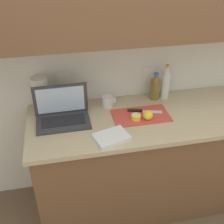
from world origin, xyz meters
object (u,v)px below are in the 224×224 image
Objects in this scene: lemon_whole_beside at (148,115)px; measuring_cup at (108,101)px; cutting_board at (141,115)px; bottle_green_soda at (166,83)px; bottle_oil_tall at (155,87)px; paper_towel_roll at (41,94)px; knife at (139,111)px; laptop at (62,113)px; lemon_half_cut at (136,117)px.

measuring_cup is at bearing 135.11° from lemon_whole_beside.
cutting_board is 5.86× the size of lemon_whole_beside.
cutting_board is 0.37m from bottle_green_soda.
bottle_oil_tall is 0.85× the size of paper_towel_roll.
knife is 0.74m from paper_towel_roll.
laptop is 0.93× the size of cutting_board.
lemon_whole_beside is at bearing -58.62° from knife.
measuring_cup is (-0.48, -0.04, -0.09)m from bottle_green_soda.
lemon_half_cut is 0.36m from bottle_oil_tall.
measuring_cup is at bearing -6.18° from paper_towel_roll.
lemon_whole_beside is 0.38m from bottle_green_soda.
knife is at bearing -32.74° from measuring_cup.
bottle_green_soda reaches higher than lemon_whole_beside.
bottle_green_soda is at bearing 10.35° from laptop.
lemon_whole_beside is 0.33m from bottle_oil_tall.
paper_towel_roll is (-0.71, 0.24, 0.13)m from cutting_board.
laptop is at bearing -167.94° from knife.
bottle_oil_tall is (0.18, 0.23, 0.10)m from cutting_board.
bottle_green_soda reaches higher than cutting_board.
paper_towel_roll reaches higher than cutting_board.
cutting_board is 0.07m from lemon_half_cut.
knife is (0.56, -0.02, -0.04)m from laptop.
lemon_whole_beside is at bearing -12.66° from laptop.
laptop is at bearing 168.04° from lemon_whole_beside.
laptop is 0.37m from measuring_cup.
lemon_whole_beside is (0.03, -0.06, 0.04)m from cutting_board.
lemon_half_cut is at bearing -23.20° from paper_towel_roll.
bottle_green_soda is at bearing 5.09° from measuring_cup.
laptop is at bearing -168.95° from bottle_green_soda.
bottle_green_soda is 0.49m from measuring_cup.
lemon_whole_beside is (0.08, -0.02, 0.02)m from lemon_half_cut.
lemon_whole_beside is 0.35m from measuring_cup.
bottle_oil_tall is 0.89m from paper_towel_roll.
knife is 3.68× the size of lemon_half_cut.
cutting_board is 0.76m from paper_towel_roll.
cutting_board is at bearing -7.25° from laptop.
measuring_cup is (-0.16, 0.23, 0.02)m from lemon_half_cut.
knife is (-0.00, 0.05, 0.01)m from cutting_board.
bottle_green_soda reaches higher than measuring_cup.
paper_towel_roll is at bearing 178.69° from knife.
lemon_whole_beside is at bearing -128.64° from bottle_green_soda.
bottle_oil_tall reaches higher than measuring_cup.
cutting_board is 1.56× the size of paper_towel_roll.
knife is 0.90× the size of bottle_green_soda.
bottle_green_soda reaches higher than lemon_half_cut.
paper_towel_roll is at bearing 156.80° from lemon_half_cut.
cutting_board is at bearing -40.70° from measuring_cup.
knife is at bearing 61.97° from lemon_half_cut.
lemon_half_cut is at bearing -54.18° from measuring_cup.
measuring_cup is (-0.21, 0.14, 0.03)m from knife.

